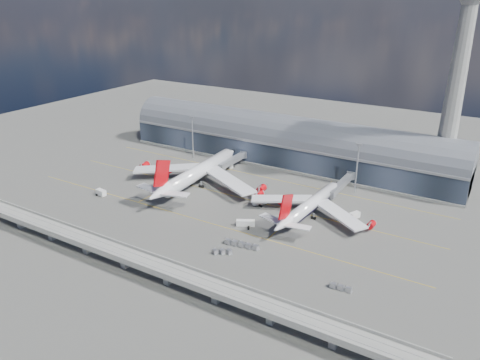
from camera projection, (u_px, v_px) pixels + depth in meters
The scene contains 20 objects.
ground at pixel (210, 211), 214.69m from camera, with size 500.00×500.00×0.00m, color #474744.
taxi_lines at pixel (235, 194), 232.23m from camera, with size 200.00×80.12×0.01m.
terminal at pixel (285, 143), 272.32m from camera, with size 200.00×30.00×28.00m.
control_tower at pixel (456, 87), 220.50m from camera, with size 19.00×19.00×103.00m.
guideway at pixel (124, 255), 169.04m from camera, with size 220.00×8.50×7.20m.
floodlight_mast_left at pixel (193, 137), 277.11m from camera, with size 3.00×0.70×25.70m.
floodlight_mast_right at pixel (357, 167), 229.31m from camera, with size 3.00×0.70×25.70m.
airliner_left at pixel (197, 173), 240.81m from camera, with size 75.31×79.12×24.11m.
airliner_right at pixel (310, 205), 208.36m from camera, with size 58.71×61.37×19.47m.
jet_bridge_left at pixel (234, 160), 264.43m from camera, with size 4.40×28.00×7.25m.
jet_bridge_right at pixel (342, 183), 232.01m from camera, with size 4.40×32.00×7.25m.
service_truck_0 at pixel (159, 182), 242.92m from camera, with size 4.04×7.54×2.98m.
service_truck_1 at pixel (101, 193), 230.15m from camera, with size 5.72×3.29×3.15m.
service_truck_2 at pixel (246, 223), 200.24m from camera, with size 8.07×5.76×2.88m.
service_truck_3 at pixel (259, 201), 220.49m from camera, with size 6.10×6.92×3.25m.
service_truck_4 at pixel (355, 215), 207.09m from camera, with size 4.22×5.55×2.93m.
service_truck_5 at pixel (229, 165), 266.95m from camera, with size 6.66×5.16×3.04m.
cargo_train_0 at pixel (222, 252), 179.40m from camera, with size 7.88×5.31×1.80m.
cargo_train_1 at pixel (242, 245), 184.35m from camera, with size 14.65×3.72×1.93m.
cargo_train_2 at pixel (341, 288), 157.77m from camera, with size 7.79×2.01×1.73m.
Camera 1 is at (111.62, -158.72, 93.98)m, focal length 35.00 mm.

